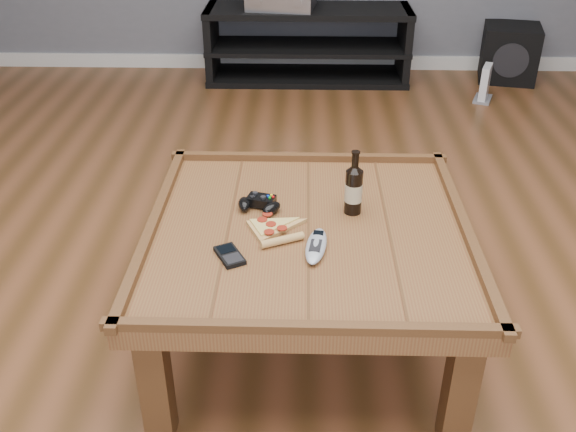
{
  "coord_description": "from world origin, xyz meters",
  "views": [
    {
      "loc": [
        -0.02,
        -1.7,
        1.51
      ],
      "look_at": [
        -0.06,
        -0.05,
        0.52
      ],
      "focal_mm": 40.0,
      "sensor_mm": 36.0,
      "label": 1
    }
  ],
  "objects_px": {
    "remote_control": "(316,246)",
    "pizza_slice": "(273,229)",
    "media_console": "(308,45)",
    "game_controller": "(259,204)",
    "game_console": "(485,85)",
    "smartphone": "(230,255)",
    "subwoofer": "(509,53)",
    "coffee_table": "(308,244)",
    "beer_bottle": "(354,188)"
  },
  "relations": [
    {
      "from": "remote_control",
      "to": "subwoofer",
      "type": "bearing_deg",
      "value": 72.26
    },
    {
      "from": "pizza_slice",
      "to": "subwoofer",
      "type": "xyz_separation_m",
      "value": [
        1.53,
        2.82,
        -0.27
      ]
    },
    {
      "from": "beer_bottle",
      "to": "game_controller",
      "type": "relative_size",
      "value": 1.41
    },
    {
      "from": "media_console",
      "to": "subwoofer",
      "type": "bearing_deg",
      "value": 1.94
    },
    {
      "from": "beer_bottle",
      "to": "pizza_slice",
      "type": "distance_m",
      "value": 0.29
    },
    {
      "from": "game_controller",
      "to": "subwoofer",
      "type": "height_order",
      "value": "game_controller"
    },
    {
      "from": "pizza_slice",
      "to": "subwoofer",
      "type": "bearing_deg",
      "value": 36.92
    },
    {
      "from": "game_controller",
      "to": "game_console",
      "type": "bearing_deg",
      "value": 75.25
    },
    {
      "from": "coffee_table",
      "to": "beer_bottle",
      "type": "bearing_deg",
      "value": 35.71
    },
    {
      "from": "media_console",
      "to": "game_console",
      "type": "distance_m",
      "value": 1.23
    },
    {
      "from": "media_console",
      "to": "pizza_slice",
      "type": "relative_size",
      "value": 4.91
    },
    {
      "from": "beer_bottle",
      "to": "media_console",
      "type": "bearing_deg",
      "value": 93.09
    },
    {
      "from": "smartphone",
      "to": "media_console",
      "type": "bearing_deg",
      "value": 57.73
    },
    {
      "from": "media_console",
      "to": "game_controller",
      "type": "bearing_deg",
      "value": -93.49
    },
    {
      "from": "smartphone",
      "to": "pizza_slice",
      "type": "bearing_deg",
      "value": 23.58
    },
    {
      "from": "game_controller",
      "to": "game_console",
      "type": "xyz_separation_m",
      "value": [
        1.32,
        2.24,
        -0.36
      ]
    },
    {
      "from": "media_console",
      "to": "game_controller",
      "type": "distance_m",
      "value": 2.65
    },
    {
      "from": "subwoofer",
      "to": "media_console",
      "type": "bearing_deg",
      "value": -166.22
    },
    {
      "from": "smartphone",
      "to": "game_console",
      "type": "height_order",
      "value": "smartphone"
    },
    {
      "from": "beer_bottle",
      "to": "game_controller",
      "type": "bearing_deg",
      "value": 177.89
    },
    {
      "from": "subwoofer",
      "to": "game_console",
      "type": "xyz_separation_m",
      "value": [
        -0.26,
        -0.44,
        -0.08
      ]
    },
    {
      "from": "subwoofer",
      "to": "smartphone",
      "type": "bearing_deg",
      "value": -107.2
    },
    {
      "from": "game_console",
      "to": "game_controller",
      "type": "bearing_deg",
      "value": -99.49
    },
    {
      "from": "beer_bottle",
      "to": "remote_control",
      "type": "relative_size",
      "value": 1.08
    },
    {
      "from": "game_controller",
      "to": "remote_control",
      "type": "bearing_deg",
      "value": -36.39
    },
    {
      "from": "smartphone",
      "to": "remote_control",
      "type": "height_order",
      "value": "remote_control"
    },
    {
      "from": "media_console",
      "to": "coffee_table",
      "type": "bearing_deg",
      "value": -90.0
    },
    {
      "from": "media_console",
      "to": "beer_bottle",
      "type": "height_order",
      "value": "beer_bottle"
    },
    {
      "from": "beer_bottle",
      "to": "pizza_slice",
      "type": "xyz_separation_m",
      "value": [
        -0.25,
        -0.12,
        -0.08
      ]
    },
    {
      "from": "subwoofer",
      "to": "game_console",
      "type": "distance_m",
      "value": 0.52
    },
    {
      "from": "media_console",
      "to": "smartphone",
      "type": "xyz_separation_m",
      "value": [
        -0.23,
        -2.92,
        0.21
      ]
    },
    {
      "from": "coffee_table",
      "to": "remote_control",
      "type": "xyz_separation_m",
      "value": [
        0.02,
        -0.12,
        0.07
      ]
    },
    {
      "from": "remote_control",
      "to": "subwoofer",
      "type": "relative_size",
      "value": 0.45
    },
    {
      "from": "coffee_table",
      "to": "game_controller",
      "type": "bearing_deg",
      "value": 144.72
    },
    {
      "from": "coffee_table",
      "to": "pizza_slice",
      "type": "distance_m",
      "value": 0.13
    },
    {
      "from": "subwoofer",
      "to": "coffee_table",
      "type": "bearing_deg",
      "value": -105.04
    },
    {
      "from": "subwoofer",
      "to": "game_console",
      "type": "height_order",
      "value": "subwoofer"
    },
    {
      "from": "smartphone",
      "to": "remote_control",
      "type": "distance_m",
      "value": 0.26
    },
    {
      "from": "pizza_slice",
      "to": "remote_control",
      "type": "bearing_deg",
      "value": -61.61
    },
    {
      "from": "remote_control",
      "to": "game_console",
      "type": "xyz_separation_m",
      "value": [
        1.13,
        2.48,
        -0.36
      ]
    },
    {
      "from": "coffee_table",
      "to": "smartphone",
      "type": "distance_m",
      "value": 0.29
    },
    {
      "from": "pizza_slice",
      "to": "subwoofer",
      "type": "distance_m",
      "value": 3.22
    },
    {
      "from": "game_controller",
      "to": "subwoofer",
      "type": "bearing_deg",
      "value": 75.22
    },
    {
      "from": "media_console",
      "to": "game_controller",
      "type": "relative_size",
      "value": 9.12
    },
    {
      "from": "remote_control",
      "to": "game_console",
      "type": "relative_size",
      "value": 0.86
    },
    {
      "from": "pizza_slice",
      "to": "remote_control",
      "type": "xyz_separation_m",
      "value": [
        0.13,
        -0.1,
        0.01
      ]
    },
    {
      "from": "beer_bottle",
      "to": "subwoofer",
      "type": "bearing_deg",
      "value": 64.67
    },
    {
      "from": "subwoofer",
      "to": "remote_control",
      "type": "bearing_deg",
      "value": -103.72
    },
    {
      "from": "smartphone",
      "to": "game_console",
      "type": "distance_m",
      "value": 2.9
    },
    {
      "from": "remote_control",
      "to": "pizza_slice",
      "type": "bearing_deg",
      "value": 150.8
    }
  ]
}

